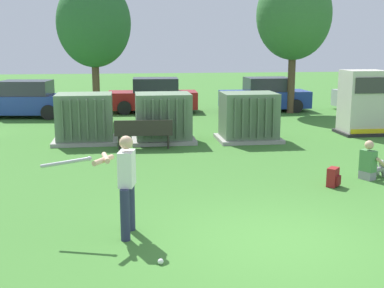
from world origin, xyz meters
The scene contains 16 objects.
ground_plane centered at (0.00, 0.00, 0.00)m, with size 96.00×96.00×0.00m, color #3D752D.
transformer_west centered at (-3.79, 9.23, 0.79)m, with size 2.10×1.70×1.62m.
transformer_mid_west centered at (-1.21, 9.02, 0.79)m, with size 2.10×1.70×1.62m.
transformer_mid_east centered at (1.66, 8.83, 0.79)m, with size 2.10×1.70×1.62m.
generator_enclosure centered at (6.02, 9.49, 1.14)m, with size 1.60×1.40×2.30m.
park_bench centered at (-1.91, 7.92, 0.54)m, with size 1.82×0.51×0.92m.
batter centered at (-2.55, 0.69, 0.98)m, with size 1.61×0.75×1.74m.
sports_ball centered at (-2.03, -0.59, 0.04)m, with size 0.09×0.09×0.09m, color white.
seated_spectator centered at (3.40, 3.60, 0.38)m, with size 0.79×0.67×0.96m.
backpack centered at (2.23, 3.07, 0.21)m, with size 0.37×0.38×0.44m.
tree_left centered at (-3.65, 14.39, 4.05)m, with size 3.09×3.09×5.90m.
tree_center_left centered at (5.30, 15.26, 4.48)m, with size 3.42×3.42×6.53m.
parked_car_leftmost centered at (-6.87, 15.58, 0.75)m, with size 4.37×2.29×1.62m.
parked_car_left_of_center centered at (-1.09, 16.49, 0.75)m, with size 4.28×2.08×1.62m.
parked_car_right_of_center centered at (4.29, 16.08, 0.75)m, with size 4.22×1.95×1.62m.
parked_car_rightmost centered at (10.02, 15.81, 0.75)m, with size 4.25×2.02×1.62m.
Camera 1 is at (-2.52, -7.67, 3.26)m, focal length 47.44 mm.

